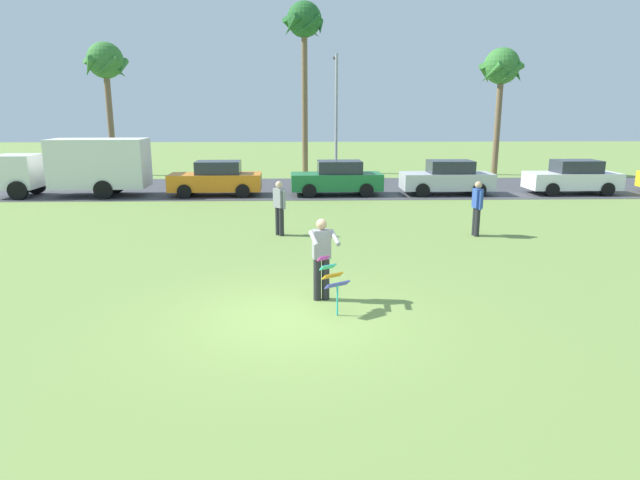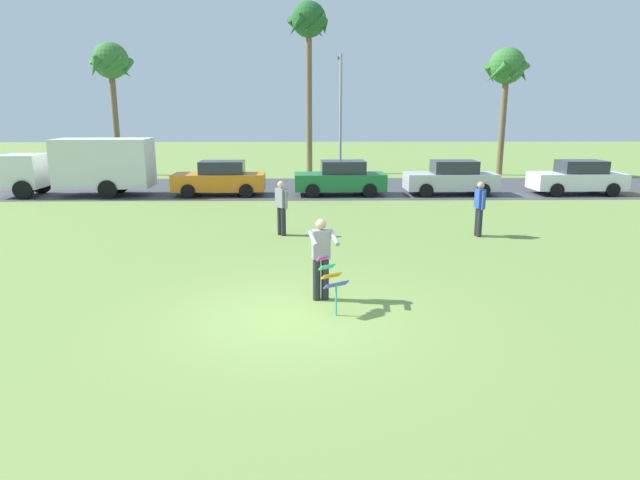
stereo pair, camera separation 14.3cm
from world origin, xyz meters
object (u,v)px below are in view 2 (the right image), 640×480
at_px(parked_car_silver, 451,178).
at_px(streetlight_pole, 340,108).
at_px(parked_truck_white_box, 86,165).
at_px(parked_car_orange, 220,179).
at_px(palm_tree_right_near, 309,28).
at_px(person_walker_near, 281,206).
at_px(kite_held, 331,277).
at_px(person_kite_flyer, 321,256).
at_px(parked_car_white, 578,178).
at_px(palm_tree_left_near, 111,66).
at_px(palm_tree_centre_far, 507,71).
at_px(parked_car_green, 340,179).
at_px(person_walker_far, 479,207).

xyz_separation_m(parked_car_silver, streetlight_pole, (-4.82, 7.08, 3.22)).
distance_m(parked_truck_white_box, parked_car_orange, 6.13).
relative_size(palm_tree_right_near, person_walker_near, 5.92).
bearing_deg(parked_car_orange, streetlight_pole, 49.86).
bearing_deg(kite_held, person_kite_flyer, 103.58).
height_order(kite_held, parked_car_white, parked_car_white).
bearing_deg(streetlight_pole, palm_tree_right_near, 125.70).
xyz_separation_m(palm_tree_left_near, streetlight_pole, (13.53, -1.59, -2.43)).
bearing_deg(streetlight_pole, person_walker_near, -99.84).
xyz_separation_m(kite_held, parked_car_silver, (6.20, 15.35, 0.05)).
bearing_deg(person_kite_flyer, kite_held, -76.42).
relative_size(palm_tree_centre_far, person_walker_near, 4.32).
relative_size(parked_car_green, parked_car_white, 1.01).
bearing_deg(palm_tree_right_near, palm_tree_left_near, -175.49).
xyz_separation_m(parked_car_white, palm_tree_right_near, (-12.61, 9.59, 7.90)).
distance_m(parked_car_orange, person_walker_far, 12.86).
distance_m(palm_tree_centre_far, streetlight_pole, 10.13).
distance_m(person_kite_flyer, parked_truck_white_box, 17.98).
height_order(parked_car_green, parked_car_silver, same).
relative_size(person_kite_flyer, parked_truck_white_box, 0.26).
relative_size(person_kite_flyer, kite_held, 1.58).
bearing_deg(kite_held, palm_tree_centre_far, 64.39).
bearing_deg(palm_tree_right_near, person_walker_near, -92.80).
bearing_deg(palm_tree_left_near, parked_car_silver, -25.28).
height_order(kite_held, palm_tree_centre_far, palm_tree_centre_far).
bearing_deg(kite_held, person_walker_near, 100.74).
distance_m(palm_tree_right_near, streetlight_pole, 5.62).
bearing_deg(parked_car_orange, person_walker_near, -68.79).
bearing_deg(parked_car_white, palm_tree_right_near, 142.74).
xyz_separation_m(parked_car_green, parked_car_white, (11.16, -0.00, 0.00)).
bearing_deg(person_walker_far, parked_car_orange, 137.48).
bearing_deg(palm_tree_centre_far, parked_car_silver, -121.92).
bearing_deg(parked_truck_white_box, palm_tree_centre_far, 20.22).
distance_m(kite_held, palm_tree_left_near, 27.52).
bearing_deg(person_walker_near, palm_tree_centre_far, 52.78).
xyz_separation_m(parked_car_orange, person_walker_far, (9.48, -8.69, 0.16)).
height_order(parked_car_silver, person_walker_far, person_walker_far).
height_order(parked_truck_white_box, person_walker_far, parked_truck_white_box).
bearing_deg(parked_truck_white_box, parked_car_white, 0.00).
relative_size(palm_tree_left_near, palm_tree_right_near, 0.76).
relative_size(parked_car_green, person_walker_far, 2.46).
xyz_separation_m(kite_held, palm_tree_right_near, (-0.43, 24.95, 7.95)).
relative_size(person_kite_flyer, person_walker_far, 1.00).
relative_size(person_walker_near, person_walker_far, 1.00).
xyz_separation_m(palm_tree_right_near, streetlight_pole, (1.81, -2.52, -4.68)).
height_order(streetlight_pole, person_walker_near, streetlight_pole).
bearing_deg(person_kite_flyer, palm_tree_left_near, 117.23).
relative_size(parked_car_white, streetlight_pole, 0.60).
relative_size(parked_car_orange, parked_car_green, 1.00).
distance_m(kite_held, parked_car_green, 15.39).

